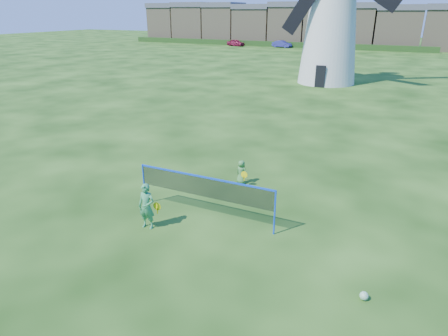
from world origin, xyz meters
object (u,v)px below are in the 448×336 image
badminton_net (204,188)px  car_left (236,43)px  windmill (331,21)px  play_ball (364,296)px  car_right (282,44)px  player_girl (147,206)px  player_boy (241,172)px

badminton_net → car_left: size_ratio=1.32×
windmill → car_left: windmill is taller
play_ball → car_right: 71.63m
car_right → player_girl: bearing=-152.3°
player_girl → windmill: bearing=86.7°
windmill → player_girl: size_ratio=10.67×
windmill → car_right: (-16.23, 36.61, -5.10)m
windmill → play_ball: 32.36m
badminton_net → car_right: badminton_net is taller
play_ball → car_right: size_ratio=0.06×
car_left → car_right: car_left is taller
play_ball → car_left: car_left is taller
windmill → play_ball: bearing=-76.3°
badminton_net → play_ball: badminton_net is taller
windmill → player_boy: 26.43m
badminton_net → car_right: bearing=105.6°
windmill → car_right: bearing=113.9°
player_girl → car_left: bearing=107.2°
windmill → play_ball: size_ratio=75.27×
player_girl → play_ball: player_girl is taller
play_ball → car_right: car_right is taller
badminton_net → car_left: (-27.68, 64.73, -0.49)m
play_ball → car_right: bearing=109.4°
player_boy → car_right: (-18.28, 62.43, 0.14)m
player_boy → car_left: bearing=-50.0°
badminton_net → player_girl: (-1.37, -1.39, -0.36)m
player_boy → car_left: (-27.67, 61.54, 0.15)m
car_right → player_boy: bearing=-150.2°
windmill → badminton_net: bearing=-86.0°
player_girl → player_boy: size_ratio=1.55×
car_left → play_ball: bearing=-139.3°
player_girl → car_right: size_ratio=0.40×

